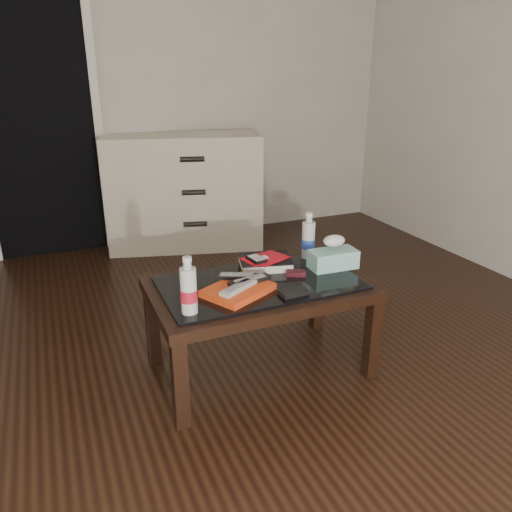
{
  "coord_description": "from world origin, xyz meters",
  "views": [
    {
      "loc": [
        -0.4,
        -1.61,
        1.39
      ],
      "look_at": [
        0.46,
        0.42,
        0.55
      ],
      "focal_mm": 35.0,
      "sensor_mm": 36.0,
      "label": 1
    }
  ],
  "objects_px": {
    "textbook": "(265,262)",
    "coffee_table": "(260,295)",
    "water_bottle_right": "(308,235)",
    "tissue_box": "(333,259)",
    "dresser": "(185,191)",
    "water_bottle_left": "(188,285)"
  },
  "relations": [
    {
      "from": "water_bottle_left",
      "to": "tissue_box",
      "type": "distance_m",
      "value": 0.8
    },
    {
      "from": "coffee_table",
      "to": "tissue_box",
      "type": "xyz_separation_m",
      "value": [
        0.4,
        0.02,
        0.11
      ]
    },
    {
      "from": "coffee_table",
      "to": "dresser",
      "type": "distance_m",
      "value": 1.92
    },
    {
      "from": "textbook",
      "to": "tissue_box",
      "type": "height_order",
      "value": "tissue_box"
    },
    {
      "from": "textbook",
      "to": "coffee_table",
      "type": "bearing_deg",
      "value": -107.05
    },
    {
      "from": "coffee_table",
      "to": "textbook",
      "type": "height_order",
      "value": "textbook"
    },
    {
      "from": "coffee_table",
      "to": "water_bottle_right",
      "type": "bearing_deg",
      "value": 28.86
    },
    {
      "from": "textbook",
      "to": "water_bottle_right",
      "type": "xyz_separation_m",
      "value": [
        0.26,
        0.03,
        0.1
      ]
    },
    {
      "from": "water_bottle_right",
      "to": "tissue_box",
      "type": "bearing_deg",
      "value": -75.66
    },
    {
      "from": "coffee_table",
      "to": "textbook",
      "type": "distance_m",
      "value": 0.21
    },
    {
      "from": "dresser",
      "to": "textbook",
      "type": "distance_m",
      "value": 1.75
    },
    {
      "from": "water_bottle_left",
      "to": "dresser",
      "type": "bearing_deg",
      "value": 75.12
    },
    {
      "from": "textbook",
      "to": "water_bottle_right",
      "type": "relative_size",
      "value": 1.05
    },
    {
      "from": "dresser",
      "to": "water_bottle_right",
      "type": "distance_m",
      "value": 1.73
    },
    {
      "from": "dresser",
      "to": "tissue_box",
      "type": "xyz_separation_m",
      "value": [
        0.23,
        -1.89,
        0.06
      ]
    },
    {
      "from": "water_bottle_left",
      "to": "tissue_box",
      "type": "bearing_deg",
      "value": 13.51
    },
    {
      "from": "coffee_table",
      "to": "water_bottle_left",
      "type": "relative_size",
      "value": 4.2
    },
    {
      "from": "water_bottle_left",
      "to": "water_bottle_right",
      "type": "relative_size",
      "value": 1.0
    },
    {
      "from": "dresser",
      "to": "tissue_box",
      "type": "height_order",
      "value": "dresser"
    },
    {
      "from": "textbook",
      "to": "tissue_box",
      "type": "xyz_separation_m",
      "value": [
        0.3,
        -0.14,
        0.02
      ]
    },
    {
      "from": "coffee_table",
      "to": "water_bottle_right",
      "type": "relative_size",
      "value": 4.2
    },
    {
      "from": "water_bottle_left",
      "to": "coffee_table",
      "type": "bearing_deg",
      "value": 23.57
    }
  ]
}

